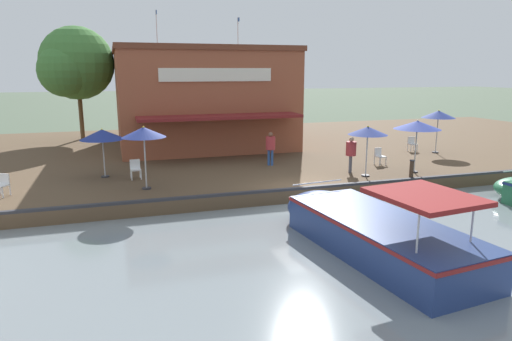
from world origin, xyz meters
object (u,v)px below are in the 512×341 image
patio_umbrella_near_quay_edge (102,135)px  cafe_chair_far_corner_seat (135,168)px  patio_umbrella_back_row (417,125)px  person_at_quay_edge (270,145)px  tree_upstream_bank (74,65)px  mooring_post (412,169)px  patio_umbrella_by_entrance (144,132)px  cafe_chair_beside_entrance (379,155)px  patio_umbrella_mid_patio_left (368,131)px  cafe_chair_mid_patio (412,143)px  tree_behind_restaurant (139,74)px  cafe_chair_back_row_seat (2,184)px  waterfront_restaurant (200,97)px  patio_umbrella_far_corner (438,114)px  motorboat_fourth_along (366,228)px  person_near_entrance (351,150)px

patio_umbrella_near_quay_edge → cafe_chair_far_corner_seat: patio_umbrella_near_quay_edge is taller
patio_umbrella_back_row → person_at_quay_edge: 7.01m
patio_umbrella_back_row → tree_upstream_bank: (-15.85, -15.66, 2.82)m
person_at_quay_edge → mooring_post: person_at_quay_edge is taller
patio_umbrella_by_entrance → cafe_chair_beside_entrance: 11.93m
mooring_post → cafe_chair_beside_entrance: bearing=173.2°
patio_umbrella_mid_patio_left → cafe_chair_mid_patio: patio_umbrella_mid_patio_left is taller
cafe_chair_mid_patio → tree_behind_restaurant: 19.16m
mooring_post → cafe_chair_mid_patio: bearing=143.9°
cafe_chair_back_row_seat → tree_upstream_bank: size_ratio=0.11×
patio_umbrella_near_quay_edge → person_at_quay_edge: (-0.23, 7.96, -0.88)m
waterfront_restaurant → mooring_post: bearing=29.0°
patio_umbrella_mid_patio_left → mooring_post: bearing=57.5°
cafe_chair_back_row_seat → cafe_chair_beside_entrance: same height
patio_umbrella_back_row → cafe_chair_back_row_seat: patio_umbrella_back_row is taller
patio_umbrella_by_entrance → cafe_chair_back_row_seat: bearing=-96.2°
cafe_chair_mid_patio → cafe_chair_beside_entrance: same height
patio_umbrella_far_corner → tree_upstream_bank: tree_upstream_bank is taller
patio_umbrella_mid_patio_left → mooring_post: 2.55m
waterfront_restaurant → tree_behind_restaurant: bearing=-143.9°
patio_umbrella_mid_patio_left → cafe_chair_mid_patio: 8.00m
person_at_quay_edge → cafe_chair_mid_patio: bearing=98.5°
waterfront_restaurant → cafe_chair_beside_entrance: waterfront_restaurant is taller
cafe_chair_mid_patio → cafe_chair_far_corner_seat: (2.36, -16.04, 0.00)m
person_at_quay_edge → motorboat_fourth_along: (9.93, -0.42, -0.96)m
waterfront_restaurant → tree_upstream_bank: waterfront_restaurant is taller
patio_umbrella_far_corner → patio_umbrella_back_row: (4.06, -4.44, 0.00)m
patio_umbrella_near_quay_edge → tree_behind_restaurant: (-13.02, 2.45, 2.49)m
person_near_entrance → motorboat_fourth_along: motorboat_fourth_along is taller
patio_umbrella_mid_patio_left → mooring_post: size_ratio=2.72×
patio_umbrella_by_entrance → mooring_post: size_ratio=3.02×
patio_umbrella_near_quay_edge → person_near_entrance: bearing=77.3°
motorboat_fourth_along → tree_upstream_bank: bearing=-157.3°
patio_umbrella_near_quay_edge → cafe_chair_back_row_seat: 4.50m
person_at_quay_edge → patio_umbrella_near_quay_edge: bearing=-88.4°
patio_umbrella_near_quay_edge → cafe_chair_beside_entrance: patio_umbrella_near_quay_edge is taller
cafe_chair_beside_entrance → tree_upstream_bank: size_ratio=0.11×
patio_umbrella_near_quay_edge → cafe_chair_mid_patio: (-1.63, 17.35, -1.46)m
cafe_chair_back_row_seat → cafe_chair_far_corner_seat: (-1.40, 5.00, 0.00)m
patio_umbrella_mid_patio_left → person_near_entrance: bearing=-161.2°
patio_umbrella_far_corner → patio_umbrella_mid_patio_left: bearing=-59.9°
cafe_chair_mid_patio → motorboat_fourth_along: motorboat_fourth_along is taller
patio_umbrella_near_quay_edge → tree_behind_restaurant: 13.48m
patio_umbrella_mid_patio_left → patio_umbrella_near_quay_edge: size_ratio=1.05×
patio_umbrella_far_corner → patio_umbrella_by_entrance: 17.06m
waterfront_restaurant → cafe_chair_far_corner_seat: (8.96, -4.64, -2.56)m
patio_umbrella_far_corner → person_at_quay_edge: (0.51, -10.37, -1.18)m
mooring_post → patio_umbrella_far_corner: bearing=133.7°
patio_umbrella_far_corner → cafe_chair_back_row_seat: (2.87, -22.02, -1.75)m
patio_umbrella_near_quay_edge → tree_upstream_bank: tree_upstream_bank is taller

